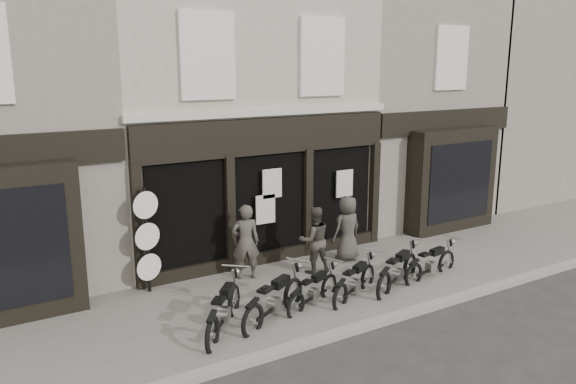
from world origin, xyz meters
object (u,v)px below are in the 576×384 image
motorcycle_0 (224,313)px  man_right (347,228)px  motorcycle_1 (275,303)px  motorcycle_2 (314,293)px  man_centre (314,240)px  man_left (246,242)px  motorcycle_3 (355,284)px  motorcycle_4 (398,273)px  advert_sign_post (147,245)px  motorcycle_5 (431,266)px

motorcycle_0 → man_right: (4.49, 1.96, 0.56)m
motorcycle_1 → man_right: (3.40, 2.05, 0.56)m
motorcycle_2 → man_centre: man_centre is taller
man_left → man_right: man_left is taller
man_left → man_centre: 1.72m
motorcycle_1 → motorcycle_3: 2.11m
motorcycle_4 → man_right: bearing=62.8°
man_right → motorcycle_1: bearing=25.9°
man_left → man_centre: bearing=-179.3°
motorcycle_2 → advert_sign_post: size_ratio=0.70×
man_left → man_right: size_ratio=1.07×
motorcycle_4 → advert_sign_post: bearing=127.5°
motorcycle_4 → motorcycle_1: bearing=154.5°
man_right → motorcycle_0: bearing=18.3°
motorcycle_4 → motorcycle_2: bearing=150.8°
motorcycle_5 → man_left: (-3.94, 2.24, 0.66)m
motorcycle_0 → motorcycle_5: motorcycle_0 is taller
motorcycle_3 → man_centre: man_centre is taller
man_right → advert_sign_post: bearing=-11.6°
motorcycle_4 → advert_sign_post: size_ratio=0.80×
motorcycle_1 → motorcycle_5: bearing=-27.9°
motorcycle_3 → motorcycle_4: 1.22m
motorcycle_1 → motorcycle_2: 1.07m
motorcycle_0 → man_right: man_right is taller
motorcycle_0 → motorcycle_3: bearing=-50.4°
motorcycle_5 → man_right: 2.37m
motorcycle_4 → man_right: 2.16m
motorcycle_0 → motorcycle_1: motorcycle_1 is taller
motorcycle_3 → man_left: man_left is taller
motorcycle_3 → motorcycle_5: bearing=-27.0°
motorcycle_0 → man_left: man_left is taller
motorcycle_4 → man_right: size_ratio=1.19×
motorcycle_2 → man_left: 2.29m
motorcycle_4 → advert_sign_post: 5.81m
advert_sign_post → motorcycle_2: bearing=-55.4°
motorcycle_5 → man_left: 4.58m
motorcycle_4 → advert_sign_post: (-5.10, 2.66, 0.83)m
man_left → advert_sign_post: bearing=8.8°
man_centre → motorcycle_4: bearing=135.0°
motorcycle_2 → motorcycle_5: (3.38, -0.14, 0.02)m
man_centre → advert_sign_post: advert_sign_post is taller
motorcycle_4 → man_right: man_right is taller
motorcycle_5 → man_left: bearing=140.3°
motorcycle_3 → man_right: size_ratio=1.08×
man_left → motorcycle_5: bearing=168.6°
motorcycle_3 → man_centre: 1.79m
motorcycle_2 → man_right: size_ratio=1.03×
motorcycle_5 → motorcycle_1: bearing=170.0°
motorcycle_1 → motorcycle_4: 3.32m
motorcycle_4 → man_left: (-2.83, 2.28, 0.62)m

